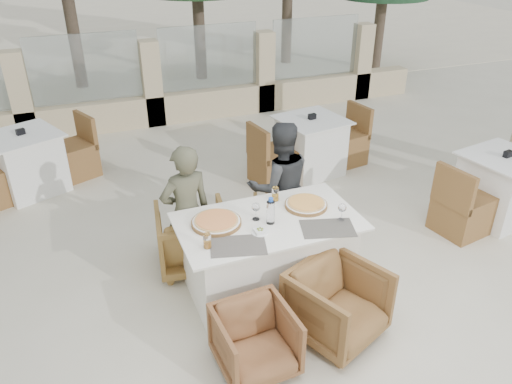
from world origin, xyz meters
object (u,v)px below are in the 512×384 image
object	(u,v)px
water_bottle	(271,211)
diner_right	(280,186)
armchair_far_left	(192,238)
pizza_right	(306,204)
wine_glass_corner	(342,211)
armchair_near_left	(255,341)
diner_left	(186,213)
bg_table_b	(310,146)
beer_glass_left	(207,241)
olive_dish	(260,231)
beer_glass_right	(275,194)
armchair_far_right	(282,226)
bg_table_c	(499,187)
wine_glass_centre	(256,210)
bg_table_a	(28,163)
armchair_near_right	(337,304)
pizza_left	(216,221)
dining_table	(268,256)

from	to	relation	value
water_bottle	diner_right	size ratio (longest dim) A/B	0.18
diner_right	armchair_far_left	bearing A→B (deg)	7.93
pizza_right	armchair_far_left	size ratio (longest dim) A/B	0.56
wine_glass_corner	armchair_near_left	distance (m)	1.33
diner_left	bg_table_b	world-z (taller)	diner_left
beer_glass_left	armchair_far_left	distance (m)	0.99
diner_right	wine_glass_corner	bearing A→B (deg)	108.41
water_bottle	armchair_far_left	bearing A→B (deg)	128.16
olive_dish	diner_right	bearing A→B (deg)	56.65
beer_glass_right	armchair_far_right	world-z (taller)	beer_glass_right
armchair_near_left	armchair_far_left	bearing A→B (deg)	90.64
water_bottle	wine_glass_corner	distance (m)	0.62
diner_left	diner_right	bearing A→B (deg)	178.12
bg_table_c	diner_right	bearing A→B (deg)	161.22
wine_glass_centre	bg_table_a	distance (m)	3.52
water_bottle	armchair_near_right	xyz separation A→B (m)	(0.31, -0.68, -0.58)
pizza_left	armchair_near_left	world-z (taller)	pizza_left
pizza_right	beer_glass_left	distance (m)	1.07
dining_table	pizza_right	world-z (taller)	pizza_right
dining_table	pizza_right	xyz separation A→B (m)	(0.41, 0.10, 0.41)
armchair_far_right	armchair_near_left	bearing A→B (deg)	79.43
wine_glass_corner	armchair_far_left	distance (m)	1.53
pizza_right	wine_glass_centre	bearing A→B (deg)	-175.27
pizza_right	wine_glass_centre	distance (m)	0.51
wine_glass_corner	diner_left	xyz separation A→B (m)	(-1.20, 0.76, -0.18)
armchair_near_left	bg_table_a	xyz separation A→B (m)	(-1.62, 3.75, 0.12)
pizza_left	beer_glass_left	world-z (taller)	beer_glass_left
beer_glass_right	diner_right	distance (m)	0.44
beer_glass_left	bg_table_a	bearing A→B (deg)	114.76
pizza_right	bg_table_b	xyz separation A→B (m)	(1.09, 2.02, -0.41)
pizza_left	olive_dish	distance (m)	0.40
wine_glass_corner	diner_left	distance (m)	1.43
pizza_right	water_bottle	distance (m)	0.45
pizza_left	diner_left	bearing A→B (deg)	110.86
pizza_right	diner_right	distance (m)	0.58
olive_dish	bg_table_b	world-z (taller)	olive_dish
pizza_right	wine_glass_corner	size ratio (longest dim) A/B	2.12
dining_table	diner_right	xyz separation A→B (m)	(0.40, 0.67, 0.31)
armchair_near_left	armchair_near_right	distance (m)	0.77
armchair_near_left	bg_table_b	world-z (taller)	bg_table_b
wine_glass_corner	armchair_far_left	bearing A→B (deg)	142.45
pizza_left	wine_glass_centre	bearing A→B (deg)	-8.78
water_bottle	beer_glass_left	world-z (taller)	water_bottle
pizza_left	beer_glass_right	size ratio (longest dim) A/B	3.30
armchair_far_right	armchair_near_right	xyz separation A→B (m)	(-0.08, -1.30, 0.04)
beer_glass_left	armchair_far_left	bearing A→B (deg)	85.23
diner_right	bg_table_c	xyz separation A→B (m)	(2.57, -0.41, -0.31)
bg_table_c	olive_dish	bearing A→B (deg)	177.86
pizza_right	armchair_near_right	distance (m)	0.96
wine_glass_corner	diner_right	distance (m)	0.93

